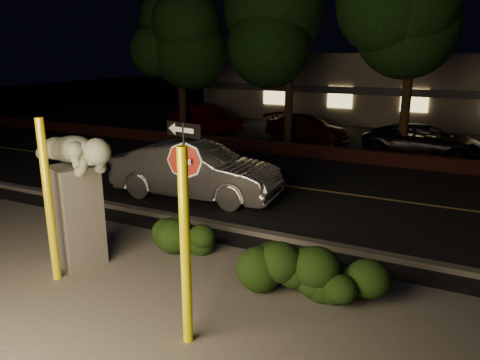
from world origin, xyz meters
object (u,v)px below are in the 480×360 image
yellow_pole_left (49,202)px  signpost (184,161)px  parked_car_darkred (307,128)px  parked_car_dark (424,141)px  yellow_pole_right (185,250)px  silver_sedan (196,170)px  sculpture (75,184)px  parked_car_red (205,116)px

yellow_pole_left → signpost: yellow_pole_left is taller
signpost → parked_car_darkred: (-1.80, 13.23, -1.37)m
parked_car_darkred → parked_car_dark: parked_car_dark is taller
yellow_pole_right → silver_sedan: 7.14m
silver_sedan → parked_car_dark: (5.38, 8.60, -0.16)m
sculpture → parked_car_red: bearing=131.9°
yellow_pole_left → sculpture: 0.71m
yellow_pole_right → parked_car_dark: size_ratio=0.63×
parked_car_darkred → sculpture: bearing=-166.8°
parked_car_red → parked_car_dark: 11.23m
parked_car_darkred → yellow_pole_right: bearing=-155.2°
sculpture → yellow_pole_right: bearing=-0.3°
yellow_pole_left → parked_car_dark: bearing=70.5°
yellow_pole_right → signpost: yellow_pole_right is taller
yellow_pole_right → signpost: (-1.87, 2.84, 0.48)m
signpost → silver_sedan: bearing=129.7°
parked_car_red → parked_car_dark: parked_car_red is taller
yellow_pole_left → parked_car_red: 16.82m
silver_sedan → parked_car_darkred: size_ratio=1.18×
yellow_pole_left → parked_car_dark: yellow_pole_left is taller
yellow_pole_right → parked_car_red: bearing=120.1°
parked_car_darkred → parked_car_dark: (5.40, -1.38, 0.05)m
yellow_pole_right → parked_car_darkred: size_ratio=0.71×
yellow_pole_right → signpost: size_ratio=1.07×
parked_car_red → parked_car_dark: (11.13, -1.50, -0.13)m
yellow_pole_right → parked_car_dark: (1.73, 14.69, -0.83)m
signpost → sculpture: bearing=-121.5°
yellow_pole_right → sculpture: bearing=159.8°
silver_sedan → parked_car_dark: silver_sedan is taller
yellow_pole_left → signpost: size_ratio=1.11×
yellow_pole_left → silver_sedan: bearing=93.7°
yellow_pole_left → parked_car_darkred: (-0.37, 15.53, -0.94)m
yellow_pole_left → yellow_pole_right: yellow_pole_left is taller
parked_car_red → signpost: bearing=-134.9°
yellow_pole_left → parked_car_dark: size_ratio=0.65×
signpost → parked_car_dark: signpost is taller
parked_car_dark → yellow_pole_left: bearing=163.0°
silver_sedan → parked_car_red: (-5.75, 10.10, -0.03)m
yellow_pole_left → parked_car_dark: (5.02, 14.15, -0.88)m
signpost → silver_sedan: size_ratio=0.56×
parked_car_red → silver_sedan: bearing=-134.7°
parked_car_red → yellow_pole_left: bearing=-143.0°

